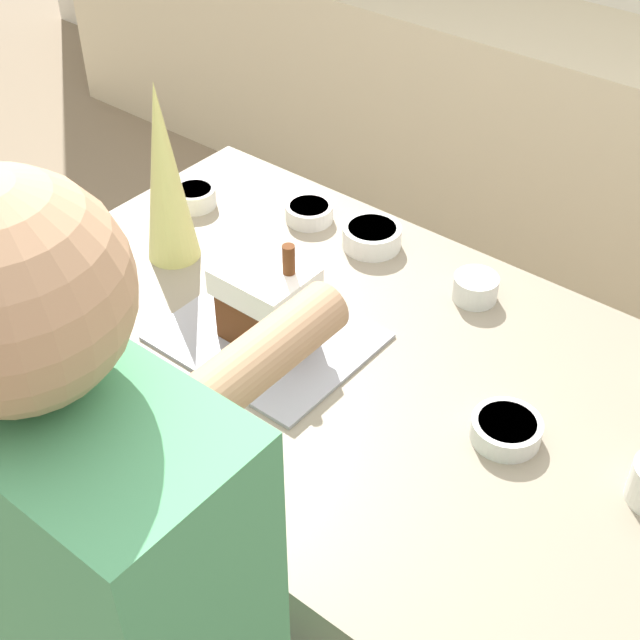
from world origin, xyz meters
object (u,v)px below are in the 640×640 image
(baking_tray, at_px, (268,337))
(candy_bowl_behind_tray, at_px, (506,429))
(candy_bowl_front_corner, at_px, (194,196))
(candy_bowl_center_rear, at_px, (309,212))
(candy_bowl_near_tray_right, at_px, (476,287))
(candy_bowl_far_left, at_px, (372,236))
(decorative_tree, at_px, (165,174))
(gingerbread_house, at_px, (266,301))

(baking_tray, distance_m, candy_bowl_behind_tray, 0.51)
(candy_bowl_front_corner, xyz_separation_m, candy_bowl_behind_tray, (0.97, -0.20, -0.00))
(baking_tray, distance_m, candy_bowl_center_rear, 0.44)
(candy_bowl_front_corner, xyz_separation_m, candy_bowl_center_rear, (0.26, 0.12, -0.00))
(candy_bowl_front_corner, xyz_separation_m, candy_bowl_near_tray_right, (0.72, 0.11, 0.00))
(candy_bowl_front_corner, xyz_separation_m, candy_bowl_far_left, (0.44, 0.13, 0.00))
(candy_bowl_behind_tray, bearing_deg, decorative_tree, 178.53)
(baking_tray, relative_size, decorative_tree, 0.95)
(candy_bowl_far_left, distance_m, candy_bowl_behind_tray, 0.63)
(baking_tray, xyz_separation_m, decorative_tree, (-0.35, 0.08, 0.20))
(candy_bowl_front_corner, relative_size, candy_bowl_center_rear, 0.92)
(baking_tray, distance_m, candy_bowl_near_tray_right, 0.45)
(gingerbread_house, relative_size, decorative_tree, 0.54)
(candy_bowl_near_tray_right, distance_m, candy_bowl_center_rear, 0.46)
(decorative_tree, bearing_deg, candy_bowl_behind_tray, -1.47)
(baking_tray, distance_m, candy_bowl_front_corner, 0.53)
(candy_bowl_behind_tray, bearing_deg, gingerbread_house, -172.96)
(candy_bowl_front_corner, height_order, candy_bowl_far_left, candy_bowl_far_left)
(gingerbread_house, xyz_separation_m, candy_bowl_behind_tray, (0.51, 0.06, -0.07))
(gingerbread_house, height_order, decorative_tree, decorative_tree)
(candy_bowl_far_left, xyz_separation_m, candy_bowl_behind_tray, (0.54, -0.33, -0.01))
(candy_bowl_far_left, bearing_deg, candy_bowl_behind_tray, -31.51)
(baking_tray, distance_m, gingerbread_house, 0.09)
(gingerbread_house, height_order, candy_bowl_far_left, gingerbread_house)
(candy_bowl_far_left, xyz_separation_m, candy_bowl_center_rear, (-0.18, -0.01, -0.01))
(candy_bowl_front_corner, distance_m, candy_bowl_behind_tray, 0.99)
(candy_bowl_front_corner, bearing_deg, candy_bowl_behind_tray, -11.47)
(candy_bowl_front_corner, bearing_deg, candy_bowl_center_rear, 25.99)
(candy_bowl_front_corner, bearing_deg, gingerbread_house, -29.13)
(gingerbread_house, bearing_deg, candy_bowl_behind_tray, 7.04)
(candy_bowl_far_left, distance_m, candy_bowl_center_rear, 0.18)
(baking_tray, xyz_separation_m, candy_bowl_center_rear, (-0.21, 0.38, 0.02))
(gingerbread_house, xyz_separation_m, candy_bowl_front_corner, (-0.47, 0.26, -0.07))
(candy_bowl_front_corner, relative_size, candy_bowl_near_tray_right, 1.09)
(baking_tray, xyz_separation_m, candy_bowl_behind_tray, (0.51, 0.06, 0.02))
(gingerbread_house, height_order, candy_bowl_behind_tray, gingerbread_house)
(candy_bowl_near_tray_right, height_order, candy_bowl_far_left, candy_bowl_near_tray_right)
(baking_tray, relative_size, candy_bowl_near_tray_right, 4.16)
(gingerbread_house, height_order, candy_bowl_front_corner, gingerbread_house)
(candy_bowl_far_left, height_order, candy_bowl_center_rear, candy_bowl_far_left)
(gingerbread_house, relative_size, candy_bowl_behind_tray, 1.78)
(candy_bowl_center_rear, bearing_deg, candy_bowl_near_tray_right, -1.51)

